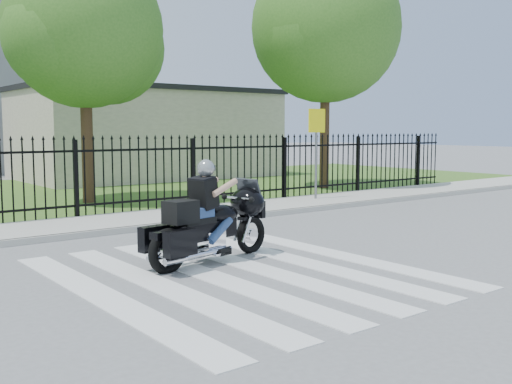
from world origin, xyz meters
TOP-DOWN VIEW (x-y plane):
  - ground at (0.00, 0.00)m, footprint 120.00×120.00m
  - crosswalk at (0.00, 0.00)m, footprint 5.00×5.50m
  - sidewalk at (0.00, 5.00)m, footprint 40.00×2.00m
  - curb at (0.00, 4.00)m, footprint 40.00×0.12m
  - grass_strip at (0.00, 12.00)m, footprint 40.00×12.00m
  - iron_fence at (0.00, 6.00)m, footprint 26.00×0.04m
  - tree_mid at (1.50, 9.00)m, footprint 4.20×4.20m
  - tree_right at (9.50, 8.00)m, footprint 5.00×5.00m
  - building_low at (7.00, 16.00)m, footprint 10.00×6.00m
  - building_low_roof at (7.00, 16.00)m, footprint 10.20×6.20m
  - motorcycle_rider at (0.05, 0.81)m, footprint 2.42×1.10m
  - traffic_sign at (6.47, 5.21)m, footprint 0.54×0.10m

SIDE VIEW (x-z plane):
  - ground at x=0.00m, z-range 0.00..0.00m
  - crosswalk at x=0.00m, z-range 0.00..0.01m
  - grass_strip at x=0.00m, z-range 0.00..0.02m
  - sidewalk at x=0.00m, z-range 0.00..0.12m
  - curb at x=0.00m, z-range 0.00..0.12m
  - motorcycle_rider at x=0.05m, z-range -0.15..1.47m
  - iron_fence at x=0.00m, z-range 0.00..1.80m
  - building_low at x=7.00m, z-range 0.00..3.50m
  - traffic_sign at x=6.47m, z-range 0.65..3.10m
  - building_low_roof at x=7.00m, z-range 3.50..3.70m
  - tree_mid at x=1.50m, z-range 1.28..8.06m
  - tree_right at x=9.50m, z-range 1.44..9.34m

